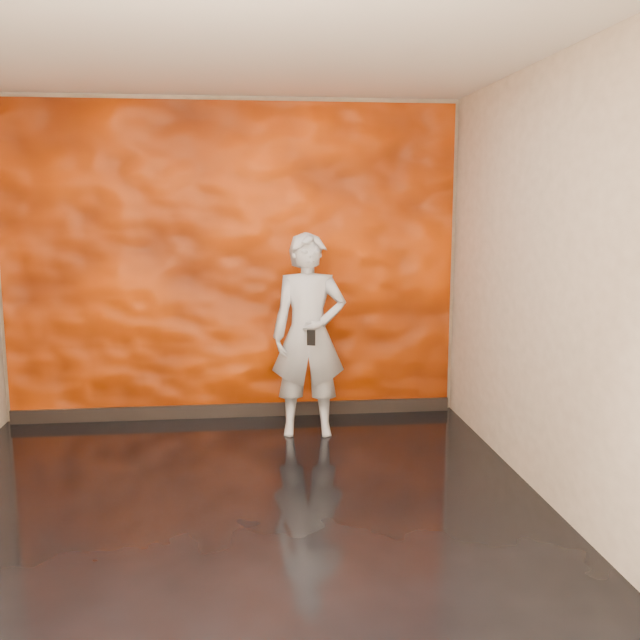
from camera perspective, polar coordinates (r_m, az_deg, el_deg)
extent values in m
cube|color=black|center=(4.71, -6.90, -14.55)|extent=(4.00, 4.00, 0.01)
cube|color=tan|center=(6.33, -6.97, 4.74)|extent=(4.00, 0.02, 2.80)
cube|color=tan|center=(2.36, -8.02, -2.81)|extent=(4.00, 0.02, 2.80)
cube|color=tan|center=(4.75, 17.70, 2.88)|extent=(0.02, 4.00, 2.80)
cube|color=white|center=(4.41, -7.65, 21.08)|extent=(4.00, 4.00, 0.01)
cube|color=#F74700|center=(6.29, -6.97, 4.53)|extent=(3.90, 0.06, 2.75)
cube|color=black|center=(6.49, -6.74, -7.19)|extent=(3.90, 0.04, 0.12)
imported|color=#999EA8|center=(5.82, -0.90, -1.22)|extent=(0.63, 0.44, 1.67)
cube|color=black|center=(5.57, -0.71, -1.43)|extent=(0.07, 0.03, 0.12)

